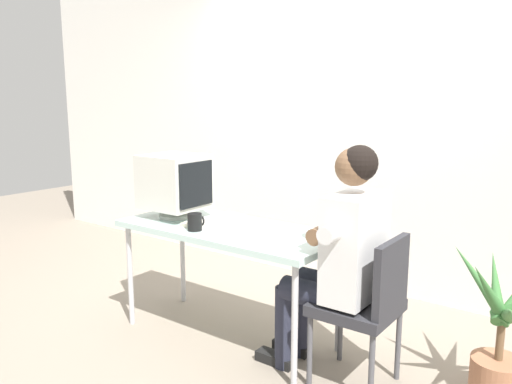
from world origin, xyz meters
The scene contains 9 objects.
ground_plane centered at (0.00, 0.00, 0.00)m, with size 12.00×12.00×0.00m, color gray.
wall_back centered at (0.30, 1.40, 1.50)m, with size 8.00×0.10×3.00m, color silver.
desk centered at (0.00, 0.00, 0.69)m, with size 1.45×0.63×0.74m.
crt_monitor centered at (-0.46, -0.01, 0.99)m, with size 0.41×0.36×0.43m.
keyboard centered at (-0.15, 0.04, 0.76)m, with size 0.20×0.45×0.03m.
office_chair centered at (0.97, -0.02, 0.49)m, with size 0.42×0.42×0.84m.
person_seated centered at (0.79, -0.02, 0.72)m, with size 0.67×0.60×1.31m.
potted_plant centered at (1.57, 0.28, 0.36)m, with size 0.65×0.71×0.81m.
desk_mug centered at (-0.11, -0.18, 0.80)m, with size 0.09×0.10×0.11m.
Camera 1 is at (2.02, -2.43, 1.55)m, focal length 36.01 mm.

